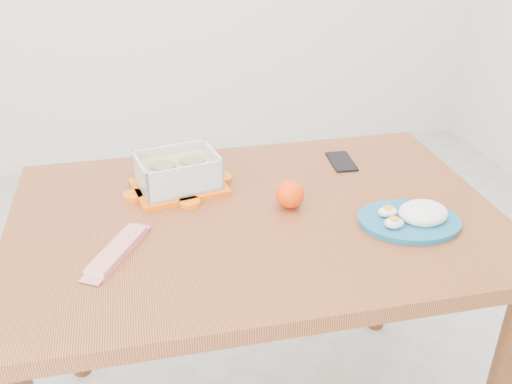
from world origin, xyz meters
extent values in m
plane|color=#B7B7B2|center=(0.00, 0.00, 0.00)|extent=(3.50, 3.50, 0.00)
cube|color=#A3512E|center=(-0.05, -0.19, 0.73)|extent=(1.19, 0.81, 0.04)
cylinder|color=#593216|center=(-0.57, 0.15, 0.35)|extent=(0.06, 0.06, 0.71)
cylinder|color=#593216|center=(0.49, 0.13, 0.35)|extent=(0.06, 0.06, 0.71)
cube|color=#FF6607|center=(-0.21, -0.02, 0.76)|extent=(0.25, 0.21, 0.01)
cube|color=silver|center=(-0.21, -0.02, 0.81)|extent=(0.22, 0.18, 0.08)
cube|color=tan|center=(-0.21, -0.02, 0.80)|extent=(0.21, 0.16, 0.05)
cylinder|color=#8C845C|center=(-0.25, -0.03, 0.82)|extent=(0.08, 0.08, 0.02)
cylinder|color=#8C845C|center=(-0.17, -0.02, 0.82)|extent=(0.08, 0.08, 0.02)
sphere|color=#FF3A05|center=(0.04, -0.18, 0.78)|extent=(0.07, 0.07, 0.07)
cylinder|color=#186084|center=(0.29, -0.33, 0.76)|extent=(0.28, 0.28, 0.01)
ellipsoid|color=white|center=(0.32, -0.33, 0.79)|extent=(0.14, 0.12, 0.05)
ellipsoid|color=silver|center=(0.25, -0.30, 0.78)|extent=(0.05, 0.05, 0.02)
ellipsoid|color=silver|center=(0.24, -0.35, 0.78)|extent=(0.05, 0.05, 0.02)
cube|color=red|center=(-0.38, -0.29, 0.76)|extent=(0.14, 0.19, 0.02)
cube|color=black|center=(0.26, 0.02, 0.75)|extent=(0.07, 0.13, 0.01)
camera|label=1|loc=(-0.33, -1.35, 1.47)|focal=40.00mm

